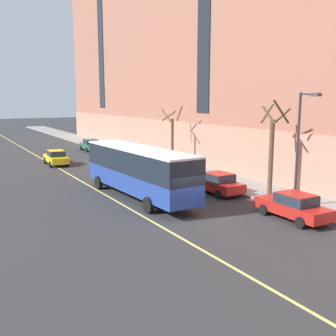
% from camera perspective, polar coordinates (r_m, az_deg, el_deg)
% --- Properties ---
extents(ground_plane, '(260.00, 260.00, 0.00)m').
position_cam_1_polar(ground_plane, '(23.00, 3.12, -7.36)').
color(ground_plane, '#303033').
extents(sidewalk, '(4.29, 160.00, 0.15)m').
position_cam_1_polar(sidewalk, '(30.35, 13.37, -3.19)').
color(sidewalk, gray).
rests_on(sidewalk, ground).
extents(city_bus, '(3.15, 12.10, 3.55)m').
position_cam_1_polar(city_bus, '(27.28, -4.36, -0.14)').
color(city_bus, navy).
rests_on(city_bus, ground).
extents(parked_car_white_0, '(1.95, 4.74, 1.56)m').
position_cam_1_polar(parked_car_white_0, '(44.42, -7.19, 2.06)').
color(parked_car_white_0, silver).
rests_on(parked_car_white_0, ground).
extents(parked_car_red_2, '(2.03, 4.63, 1.56)m').
position_cam_1_polar(parked_car_red_2, '(23.75, 17.74, -5.31)').
color(parked_car_red_2, '#B21E19').
rests_on(parked_car_red_2, ground).
extents(parked_car_green_3, '(2.05, 4.42, 1.56)m').
position_cam_1_polar(parked_car_green_3, '(53.67, -11.19, 3.31)').
color(parked_car_green_3, '#23603D').
rests_on(parked_car_green_3, ground).
extents(parked_car_red_4, '(1.99, 4.36, 1.56)m').
position_cam_1_polar(parked_car_red_4, '(34.96, -0.15, -0.01)').
color(parked_car_red_4, '#B21E19').
rests_on(parked_car_red_4, ground).
extents(parked_car_red_5, '(2.06, 4.45, 1.56)m').
position_cam_1_polar(parked_car_red_5, '(28.96, 7.16, -2.19)').
color(parked_car_red_5, '#B21E19').
rests_on(parked_car_red_5, ground).
extents(taxi_cab, '(2.05, 4.58, 1.56)m').
position_cam_1_polar(taxi_cab, '(42.94, -15.95, 1.48)').
color(taxi_cab, yellow).
rests_on(taxi_cab, ground).
extents(street_tree_mid_block, '(1.80, 1.65, 6.69)m').
position_cam_1_polar(street_tree_mid_block, '(28.55, 14.85, 2.80)').
color(street_tree_mid_block, brown).
rests_on(street_tree_mid_block, sidewalk).
extents(street_tree_far_uptown, '(1.86, 1.84, 6.04)m').
position_cam_1_polar(street_tree_far_uptown, '(39.41, 0.61, 4.49)').
color(street_tree_far_uptown, brown).
rests_on(street_tree_far_uptown, sidewalk).
extents(street_lamp, '(0.36, 1.48, 7.09)m').
position_cam_1_polar(street_lamp, '(25.25, 18.74, 4.07)').
color(street_lamp, '#2D2D30').
rests_on(street_lamp, sidewalk).
extents(lane_centerline, '(0.16, 140.00, 0.01)m').
position_cam_1_polar(lane_centerline, '(24.52, -4.95, -6.27)').
color(lane_centerline, '#E0D66B').
rests_on(lane_centerline, ground).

